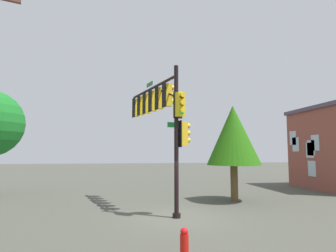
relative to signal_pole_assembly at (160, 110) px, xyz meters
The scene contains 4 objects.
ground_plane 5.48m from the signal_pole_assembly, 164.70° to the right, with size 120.00×120.00×0.00m, color #48493F.
signal_pole_assembly is the anchor object (origin of this frame).
fire_hydrant 8.14m from the signal_pole_assembly, behind, with size 0.33×0.24×0.83m.
tree_near 5.14m from the signal_pole_assembly, 70.55° to the right, with size 3.23×3.23×5.73m.
Camera 1 is at (-12.54, 2.38, 2.92)m, focal length 30.03 mm.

